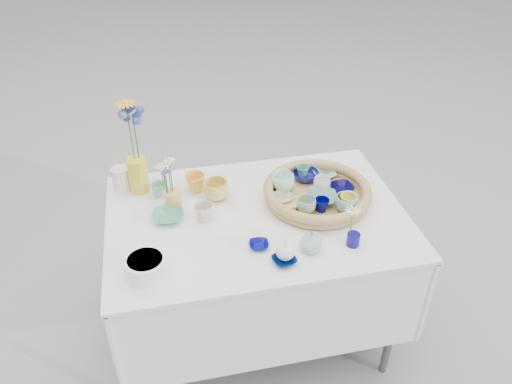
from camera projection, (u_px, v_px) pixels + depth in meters
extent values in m
plane|color=#9F9F9F|center=(257.00, 333.00, 2.56)|extent=(80.00, 80.00, 0.00)
imported|color=navy|center=(306.00, 176.00, 2.30)|extent=(0.15, 0.15, 0.04)
imported|color=#040037|center=(342.00, 188.00, 2.23)|extent=(0.11, 0.11, 0.02)
imported|color=yellow|center=(348.00, 202.00, 2.10)|extent=(0.09, 0.09, 0.07)
imported|color=#529177|center=(321.00, 198.00, 2.16)|extent=(0.18, 0.18, 0.03)
imported|color=#8DB591|center=(306.00, 205.00, 2.09)|extent=(0.10, 0.10, 0.07)
imported|color=#84B39D|center=(282.00, 198.00, 2.17)|extent=(0.11, 0.11, 0.02)
imported|color=#B4FDE2|center=(283.00, 182.00, 2.22)|extent=(0.11, 0.11, 0.08)
imported|color=silver|center=(322.00, 184.00, 2.22)|extent=(0.09, 0.09, 0.06)
imported|color=#88CAE2|center=(324.00, 174.00, 2.32)|extent=(0.11, 0.11, 0.02)
imported|color=#010058|center=(322.00, 205.00, 2.10)|extent=(0.08, 0.08, 0.06)
imported|color=#FFCE80|center=(289.00, 204.00, 2.13)|extent=(0.12, 0.12, 0.03)
imported|color=#87B4AE|center=(346.00, 203.00, 2.10)|extent=(0.09, 0.09, 0.07)
imported|color=#4F9577|center=(303.00, 171.00, 2.31)|extent=(0.07, 0.07, 0.06)
imported|color=yellow|center=(195.00, 183.00, 2.24)|extent=(0.12, 0.12, 0.08)
imported|color=#DDC052|center=(216.00, 190.00, 2.19)|extent=(0.13, 0.13, 0.09)
imported|color=#48A87F|center=(168.00, 216.00, 2.08)|extent=(0.14, 0.14, 0.03)
imported|color=beige|center=(204.00, 212.00, 2.07)|extent=(0.10, 0.10, 0.07)
imported|color=#050A6D|center=(259.00, 245.00, 1.95)|extent=(0.09, 0.09, 0.02)
imported|color=#84BAAB|center=(159.00, 189.00, 2.22)|extent=(0.08, 0.08, 0.06)
imported|color=#031849|center=(284.00, 260.00, 1.87)|extent=(0.11, 0.11, 0.02)
imported|color=#89BBB6|center=(311.00, 241.00, 1.91)|extent=(0.11, 0.11, 0.09)
cylinder|color=#0D096A|center=(353.00, 239.00, 1.95)|extent=(0.06, 0.06, 0.05)
cylinder|color=yellow|center=(138.00, 175.00, 2.22)|extent=(0.10, 0.10, 0.16)
cylinder|color=#F8BD56|center=(173.00, 199.00, 2.14)|extent=(0.09, 0.09, 0.08)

